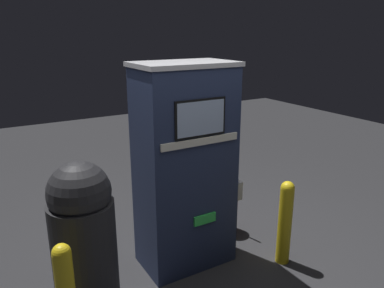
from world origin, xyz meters
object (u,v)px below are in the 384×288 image
(gas_pump, at_px, (185,168))
(trash_bin, at_px, (83,235))
(safety_bollard, at_px, (285,220))
(squeegee_bucket, at_px, (226,215))

(gas_pump, xyz_separation_m, trash_bin, (-1.01, -0.14, -0.33))
(safety_bollard, bearing_deg, gas_pump, 147.04)
(safety_bollard, distance_m, squeegee_bucket, 0.82)
(safety_bollard, relative_size, trash_bin, 0.68)
(gas_pump, xyz_separation_m, safety_bollard, (0.81, -0.52, -0.52))
(squeegee_bucket, bearing_deg, trash_bin, -167.16)
(gas_pump, distance_m, trash_bin, 1.07)
(safety_bollard, distance_m, trash_bin, 1.87)
(safety_bollard, xyz_separation_m, trash_bin, (-1.82, 0.39, 0.19))
(gas_pump, height_order, safety_bollard, gas_pump)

